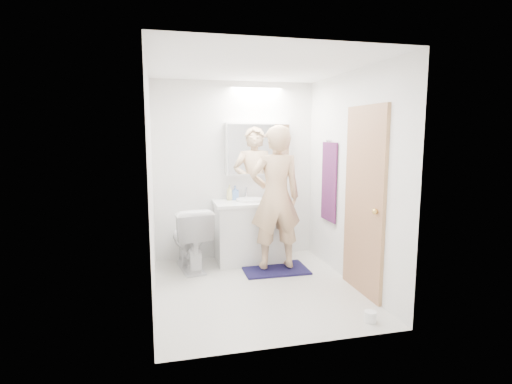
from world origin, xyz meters
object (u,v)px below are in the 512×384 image
object	(u,v)px
medicine_cabinet	(258,149)
toothbrush_cup	(267,196)
person	(276,198)
toilet_paper_roll	(370,317)
vanity_cabinet	(250,233)
toilet	(190,238)
soap_bottle_b	(235,193)
soap_bottle_a	(229,192)

from	to	relation	value
medicine_cabinet	toothbrush_cup	bearing A→B (deg)	-22.09
person	toilet_paper_roll	bearing A→B (deg)	106.90
vanity_cabinet	toothbrush_cup	world-z (taller)	toothbrush_cup
vanity_cabinet	toothbrush_cup	size ratio (longest dim) A/B	10.04
medicine_cabinet	person	size ratio (longest dim) A/B	0.50
vanity_cabinet	medicine_cabinet	distance (m)	1.14
toilet	person	bearing A→B (deg)	155.08
person	toilet_paper_roll	xyz separation A→B (m)	(0.45, -1.56, -0.88)
medicine_cabinet	soap_bottle_b	bearing A→B (deg)	-174.67
vanity_cabinet	toothbrush_cup	distance (m)	0.57
toothbrush_cup	toilet	bearing A→B (deg)	-165.82
vanity_cabinet	medicine_cabinet	world-z (taller)	medicine_cabinet
toothbrush_cup	toilet_paper_roll	size ratio (longest dim) A/B	0.82
soap_bottle_a	toilet_paper_roll	size ratio (longest dim) A/B	1.90
toilet	soap_bottle_b	xyz separation A→B (m)	(0.64, 0.30, 0.51)
vanity_cabinet	person	size ratio (longest dim) A/B	0.51
toilet	soap_bottle_a	world-z (taller)	soap_bottle_a
toilet	person	distance (m)	1.20
soap_bottle_b	toilet_paper_roll	bearing A→B (deg)	-68.83
vanity_cabinet	toilet_paper_roll	world-z (taller)	vanity_cabinet
toilet	toilet_paper_roll	bearing A→B (deg)	120.34
soap_bottle_a	toilet	bearing A→B (deg)	-154.66
soap_bottle_a	toothbrush_cup	world-z (taller)	soap_bottle_a
person	toilet_paper_roll	size ratio (longest dim) A/B	16.02
toilet	soap_bottle_b	distance (m)	0.88
soap_bottle_b	toilet_paper_roll	world-z (taller)	soap_bottle_b
soap_bottle_a	toilet_paper_roll	xyz separation A→B (m)	(0.92, -2.14, -0.87)
vanity_cabinet	medicine_cabinet	bearing A→B (deg)	53.46
person	toothbrush_cup	xyz separation A→B (m)	(0.06, 0.59, -0.07)
medicine_cabinet	soap_bottle_a	xyz separation A→B (m)	(-0.41, -0.06, -0.58)
medicine_cabinet	toilet	bearing A→B (deg)	-161.39
toilet	toilet_paper_roll	xyz separation A→B (m)	(1.48, -1.87, -0.35)
soap_bottle_a	vanity_cabinet	bearing A→B (deg)	-30.94
person	medicine_cabinet	bearing A→B (deg)	-83.17
toothbrush_cup	person	bearing A→B (deg)	-95.42
soap_bottle_a	soap_bottle_b	world-z (taller)	soap_bottle_a
medicine_cabinet	person	distance (m)	0.86
soap_bottle_b	toilet	bearing A→B (deg)	-155.38
person	toothbrush_cup	world-z (taller)	person
toilet_paper_roll	soap_bottle_b	bearing A→B (deg)	111.17
toothbrush_cup	soap_bottle_a	bearing A→B (deg)	-178.92
person	soap_bottle_b	distance (m)	0.72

